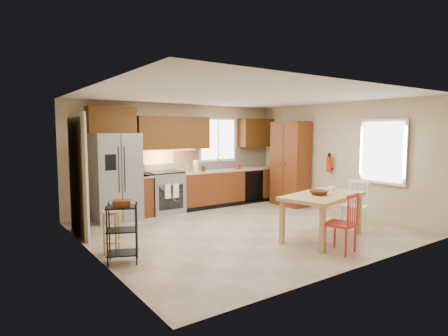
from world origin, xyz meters
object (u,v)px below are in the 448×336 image
dining_table (322,217)px  chair_white (354,206)px  chair_red (341,223)px  table_bowl (319,195)px  refrigerator (116,177)px  range_stove (165,193)px  utility_cart (122,233)px  fire_extinguisher (329,164)px  pantry (290,164)px  bar_stool (112,232)px  soap_bottle (238,165)px  table_jar (331,190)px

dining_table → chair_white: bearing=-10.1°
chair_red → table_bowl: bearing=55.7°
refrigerator → range_stove: refrigerator is taller
refrigerator → utility_cart: 2.76m
range_stove → fire_extinguisher: 3.83m
pantry → bar_stool: bearing=-166.4°
pantry → chair_white: pantry is taller
soap_bottle → chair_white: (0.23, -3.33, -0.54)m
range_stove → table_jar: bearing=-63.9°
bar_stool → utility_cart: utility_cart is taller
soap_bottle → table_jar: size_ratio=1.42×
dining_table → chair_red: (-0.35, -0.65, 0.08)m
soap_bottle → bar_stool: 4.54m
table_jar → table_bowl: bearing=-167.5°
fire_extinguisher → chair_red: 3.11m
range_stove → soap_bottle: 2.10m
range_stove → table_bowl: size_ratio=2.90×
soap_bottle → table_jar: soap_bottle is taller
dining_table → table_jar: 0.55m
range_stove → utility_cart: range_stove is taller
pantry → dining_table: size_ratio=1.34×
dining_table → bar_stool: dining_table is taller
soap_bottle → chair_white: size_ratio=0.21×
soap_bottle → pantry: 1.31m
dining_table → table_bowl: bearing=166.9°
pantry → dining_table: (-1.67, -2.48, -0.67)m
chair_white → soap_bottle: bearing=-9.3°
refrigerator → utility_cart: bearing=-107.1°
pantry → chair_white: size_ratio=2.28×
range_stove → chair_white: size_ratio=1.00×
refrigerator → chair_white: (3.41, -3.35, -0.45)m
chair_white → bar_stool: bearing=60.4°
fire_extinguisher → table_bowl: fire_extinguisher is taller
refrigerator → utility_cart: (-0.80, -2.60, -0.49)m
refrigerator → range_stove: 1.24m
range_stove → pantry: pantry is taller
soap_bottle → chair_red: soap_bottle is taller
soap_bottle → table_bowl: 3.48m
table_jar → range_stove: bearing=116.1°
dining_table → chair_white: 0.95m
refrigerator → dining_table: (2.46, -3.40, -0.53)m
soap_bottle → table_jar: (-0.38, -3.28, -0.19)m
refrigerator → fire_extinguisher: size_ratio=5.06×
dining_table → refrigerator: bearing=112.7°
dining_table → chair_white: size_ratio=1.70×
range_stove → chair_white: (2.26, -3.41, 0.00)m
refrigerator → soap_bottle: bearing=-0.5°
chair_white → table_bowl: bearing=79.6°
refrigerator → bar_stool: 2.33m
refrigerator → bar_stool: bearing=-110.7°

